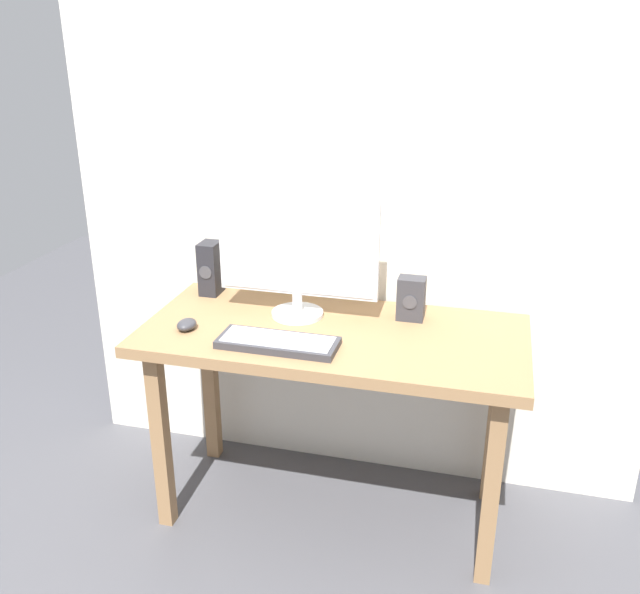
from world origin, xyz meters
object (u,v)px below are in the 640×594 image
Objects in this scene: keyboard_primary at (278,342)px; desk at (333,354)px; monitor at (297,250)px; speaker_right at (411,298)px; mouse at (187,325)px; speaker_left at (210,268)px.

desk is at bearing 49.38° from keyboard_primary.
monitor is 3.72× the size of speaker_right.
mouse reaches higher than keyboard_primary.
desk is at bearing -145.82° from speaker_right.
monitor reaches higher than desk.
keyboard_primary is at bearing -5.97° from mouse.
speaker_right is (0.74, 0.29, 0.06)m from mouse.
desk is at bearing -33.19° from monitor.
mouse is (-0.50, -0.12, 0.11)m from desk.
speaker_right is (0.39, 0.34, 0.07)m from keyboard_primary.
mouse is 0.36m from speaker_left.
monitor reaches higher than keyboard_primary.
monitor reaches higher than speaker_left.
mouse is at bearing -166.07° from desk.
monitor is 0.44m from speaker_right.
monitor is 0.36m from keyboard_primary.
monitor is 6.89× the size of mouse.
speaker_left reaches higher than speaker_right.
desk is 3.33× the size of keyboard_primary.
speaker_right reaches higher than desk.
desk is 0.35m from speaker_right.
monitor is 1.46× the size of keyboard_primary.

